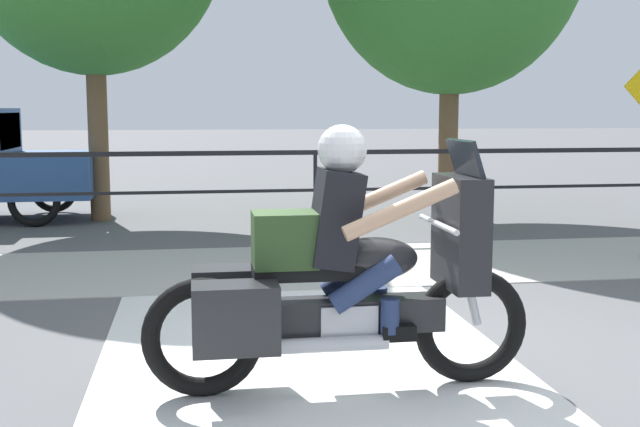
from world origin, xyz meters
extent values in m
plane|color=#565659|center=(0.00, 0.00, 0.00)|extent=(120.00, 120.00, 0.00)
cube|color=#A8A59E|center=(0.00, 3.40, 0.01)|extent=(44.00, 2.40, 0.01)
cube|color=silver|center=(-0.82, -0.20, 0.00)|extent=(2.77, 6.00, 0.01)
cube|color=black|center=(0.00, 5.19, 1.12)|extent=(36.00, 0.04, 0.06)
cube|color=black|center=(0.00, 5.19, 0.63)|extent=(36.00, 0.03, 0.04)
cylinder|color=black|center=(0.00, 5.19, 0.58)|extent=(0.05, 0.05, 1.15)
torus|color=black|center=(0.12, -0.42, 0.36)|extent=(0.71, 0.11, 0.71)
torus|color=black|center=(-1.51, -0.42, 0.36)|extent=(0.71, 0.11, 0.71)
cube|color=#232326|center=(-0.70, -0.42, 0.46)|extent=(1.24, 0.22, 0.20)
cube|color=silver|center=(-0.66, -0.42, 0.41)|extent=(0.34, 0.26, 0.26)
ellipsoid|color=#232326|center=(-0.50, -0.42, 0.79)|extent=(0.54, 0.30, 0.26)
cube|color=black|center=(-0.86, -0.42, 0.73)|extent=(0.72, 0.28, 0.08)
cube|color=#232326|center=(0.04, -0.42, 0.94)|extent=(0.20, 0.55, 0.68)
cube|color=#1E232B|center=(0.06, -0.42, 1.38)|extent=(0.10, 0.47, 0.24)
cylinder|color=silver|center=(-0.10, -0.42, 0.99)|extent=(0.04, 0.70, 0.04)
cylinder|color=silver|center=(-0.89, -0.58, 0.33)|extent=(0.90, 0.09, 0.09)
cube|color=#232326|center=(-1.33, -0.66, 0.53)|extent=(0.48, 0.28, 0.38)
cube|color=#232326|center=(-1.33, -0.18, 0.53)|extent=(0.48, 0.28, 0.38)
cylinder|color=silver|center=(0.09, -0.42, 0.65)|extent=(0.20, 0.06, 0.58)
cube|color=black|center=(-0.73, -0.42, 1.04)|extent=(0.32, 0.36, 0.59)
sphere|color=tan|center=(-0.69, -0.42, 1.42)|extent=(0.23, 0.23, 0.23)
sphere|color=silver|center=(-0.69, -0.42, 1.44)|extent=(0.29, 0.29, 0.29)
cylinder|color=navy|center=(-0.58, -0.57, 0.67)|extent=(0.44, 0.13, 0.34)
cylinder|color=navy|center=(-0.43, -0.57, 0.48)|extent=(0.11, 0.11, 0.21)
cube|color=black|center=(-0.38, -0.57, 0.38)|extent=(0.20, 0.10, 0.09)
cylinder|color=navy|center=(-0.58, -0.27, 0.67)|extent=(0.44, 0.13, 0.34)
cylinder|color=navy|center=(-0.43, -0.27, 0.48)|extent=(0.11, 0.11, 0.21)
cube|color=black|center=(-0.38, -0.27, 0.38)|extent=(0.20, 0.10, 0.09)
cylinder|color=tan|center=(-0.41, -0.72, 1.12)|extent=(0.66, 0.09, 0.34)
cylinder|color=tan|center=(-0.41, -0.12, 1.12)|extent=(0.66, 0.09, 0.34)
cube|color=#2D4723|center=(-1.03, -0.42, 0.92)|extent=(0.37, 0.31, 0.32)
cube|color=#19232D|center=(-4.28, 7.64, 1.35)|extent=(0.04, 1.40, 0.54)
torus|color=black|center=(-3.81, 6.81, 0.37)|extent=(0.74, 0.11, 0.74)
torus|color=black|center=(-3.81, 8.46, 0.37)|extent=(0.74, 0.11, 0.74)
cylinder|color=brown|center=(2.37, 7.04, 1.22)|extent=(0.30, 0.30, 2.44)
cylinder|color=brown|center=(-2.96, 7.41, 1.35)|extent=(0.30, 0.30, 2.70)
camera|label=1|loc=(-1.54, -5.01, 1.68)|focal=45.00mm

